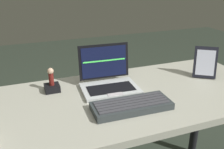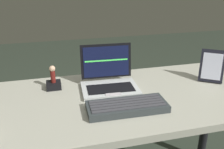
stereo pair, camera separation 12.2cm
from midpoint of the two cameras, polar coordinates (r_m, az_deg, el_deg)
name	(u,v)px [view 1 (the left image)]	position (r m, az deg, el deg)	size (l,w,h in m)	color
desk	(124,114)	(1.25, -0.02, -9.08)	(1.50, 0.64, 0.75)	#9B9A8B
laptop_front	(108,80)	(1.26, -3.62, -1.42)	(0.29, 0.23, 0.21)	#B6BAB9
external_keyboard	(132,105)	(1.08, 1.25, -7.14)	(0.35, 0.14, 0.03)	#2C3233
photo_frame	(205,63)	(1.45, 18.22, 2.55)	(0.14, 0.12, 0.17)	black
figurine_stand	(52,88)	(1.29, -16.11, -3.01)	(0.07, 0.07, 0.03)	black
figurine	(51,76)	(1.26, -16.43, -0.32)	(0.03, 0.03, 0.09)	#5E1814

